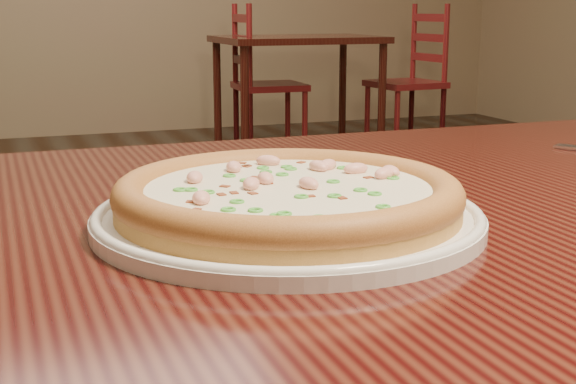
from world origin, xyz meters
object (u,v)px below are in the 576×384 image
object	(u,v)px
hero_table	(384,299)
chair_d	(412,82)
plate	(288,217)
bg_table_right	(298,51)
pizza	(288,195)
chair_c	(261,85)

from	to	relation	value
hero_table	chair_d	world-z (taller)	chair_d
plate	bg_table_right	size ratio (longest dim) A/B	0.33
plate	bg_table_right	world-z (taller)	plate
hero_table	plate	world-z (taller)	plate
bg_table_right	pizza	bearing A→B (deg)	-111.26
bg_table_right	chair_d	bearing A→B (deg)	-4.21
pizza	chair_c	size ratio (longest dim) A/B	0.31
chair_d	plate	bearing A→B (deg)	-120.46
hero_table	chair_d	size ratio (longest dim) A/B	1.26
plate	pizza	xyz separation A→B (m)	(0.00, 0.00, 0.02)
plate	bg_table_right	distance (m)	4.49
hero_table	chair_c	bearing A→B (deg)	72.99
chair_d	hero_table	bearing A→B (deg)	-119.50
plate	chair_c	world-z (taller)	chair_c
chair_c	chair_d	xyz separation A→B (m)	(1.01, -0.17, 0.00)
plate	pizza	world-z (taller)	pizza
hero_table	chair_d	xyz separation A→B (m)	(2.30, 4.07, -0.21)
plate	chair_d	xyz separation A→B (m)	(2.42, 4.12, -0.32)
hero_table	bg_table_right	xyz separation A→B (m)	(1.51, 4.13, 0.00)
bg_table_right	chair_d	xyz separation A→B (m)	(0.80, -0.06, -0.22)
pizza	chair_c	xyz separation A→B (m)	(1.42, 4.29, -0.34)
plate	chair_d	bearing A→B (deg)	59.54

